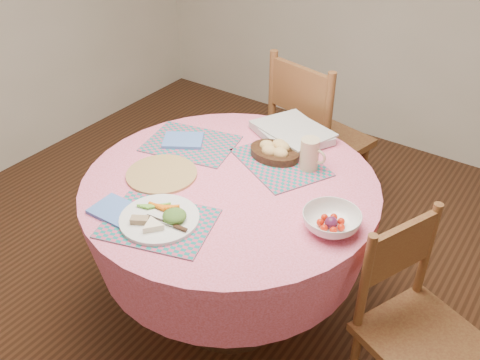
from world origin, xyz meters
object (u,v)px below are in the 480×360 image
Objects in this scene: dining_table at (231,219)px; fruit_bowl at (331,221)px; chair_back at (314,137)px; latte_mug at (310,154)px; chair_right at (413,322)px; wicker_trivet at (162,174)px; dinner_plate at (160,218)px; bread_bowl at (275,150)px.

dining_table is 4.73× the size of fruit_bowl.
fruit_bowl is at bearing -3.88° from dining_table.
chair_back is 0.74m from latte_mug.
latte_mug is (0.22, 0.27, 0.27)m from dining_table.
chair_right is at bearing 148.09° from chair_back.
wicker_trivet is at bearing 119.25° from chair_right.
chair_right is at bearing 6.49° from wicker_trivet.
fruit_bowl reaches higher than dining_table.
fruit_bowl is at bearing -49.72° from latte_mug.
dining_table is 1.46× the size of chair_right.
chair_right is 0.77m from latte_mug.
dinner_plate is 1.30× the size of bread_bowl.
chair_back is at bearing 115.04° from latte_mug.
fruit_bowl is at bearing 118.31° from chair_right.
dining_table is 0.84m from chair_right.
chair_back is at bearing 100.76° from bread_bowl.
bread_bowl is 0.53m from fruit_bowl.
latte_mug is (0.17, 0.00, 0.04)m from bread_bowl.
chair_back reaches higher than chair_right.
latte_mug reaches higher than dining_table.
chair_back is 3.37× the size of wicker_trivet.
wicker_trivet is at bearing -128.81° from bread_bowl.
chair_back reaches higher than dinner_plate.
chair_right is 6.11× the size of latte_mug.
fruit_bowl is at bearing 6.94° from wicker_trivet.
wicker_trivet is 1.30× the size of bread_bowl.
dining_table is at bearing 112.90° from chair_right.
chair_back is at bearing 68.27° from chair_right.
dining_table is 0.43m from dinner_plate.
wicker_trivet is (-0.20, -1.01, 0.23)m from chair_back.
dining_table is 0.44m from latte_mug.
dining_table is 0.53m from fruit_bowl.
dining_table is 1.23× the size of chair_back.
dining_table is at bearing -100.47° from bread_bowl.
chair_right is at bearing 0.14° from dining_table.
fruit_bowl reaches higher than wicker_trivet.
chair_back is (-0.07, 0.89, -0.03)m from dining_table.
bread_bowl reaches higher than wicker_trivet.
chair_back is 1.06m from wicker_trivet.
bread_bowl is 1.65× the size of latte_mug.
bread_bowl is 0.88× the size of fruit_bowl.
latte_mug reaches higher than bread_bowl.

